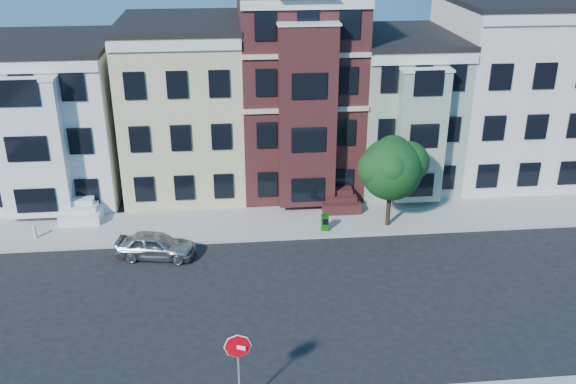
{
  "coord_description": "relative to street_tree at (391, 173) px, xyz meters",
  "views": [
    {
      "loc": [
        -4.37,
        -24.08,
        16.21
      ],
      "look_at": [
        -1.73,
        2.91,
        4.2
      ],
      "focal_mm": 40.0,
      "sensor_mm": 36.0,
      "label": 1
    }
  ],
  "objects": [
    {
      "name": "house_cream",
      "position": [
        9.28,
        7.48,
        2.26
      ],
      "size": [
        8.0,
        9.0,
        11.0
      ],
      "primitive_type": "cube",
      "color": "silver",
      "rests_on": "ground"
    },
    {
      "name": "fire_hydrant",
      "position": [
        -19.03,
        0.28,
        -2.8
      ],
      "size": [
        0.27,
        0.27,
        0.58
      ],
      "primitive_type": "cylinder",
      "rotation": [
        0.0,
        0.0,
        -0.37
      ],
      "color": "beige",
      "rests_on": "far_sidewalk"
    },
    {
      "name": "stop_sign",
      "position": [
        -8.56,
        -13.43,
        -1.36
      ],
      "size": [
        0.94,
        0.47,
        3.46
      ],
      "primitive_type": null,
      "rotation": [
        0.0,
        0.0,
        -0.37
      ],
      "color": "#BD000B",
      "rests_on": "near_sidewalk"
    },
    {
      "name": "ground",
      "position": [
        -4.22,
        -7.02,
        -3.24
      ],
      "size": [
        120.0,
        120.0,
        0.0
      ],
      "primitive_type": "plane",
      "color": "black"
    },
    {
      "name": "newspaper_box",
      "position": [
        -3.55,
        -0.29,
        -2.63
      ],
      "size": [
        0.46,
        0.43,
        0.91
      ],
      "primitive_type": "cube",
      "rotation": [
        0.0,
        0.0,
        -0.16
      ],
      "color": "#0C580C",
      "rests_on": "far_sidewalk"
    },
    {
      "name": "house_yellow",
      "position": [
        -11.22,
        7.48,
        1.76
      ],
      "size": [
        7.0,
        9.0,
        10.0
      ],
      "primitive_type": "cube",
      "color": "beige",
      "rests_on": "ground"
    },
    {
      "name": "street_tree",
      "position": [
        0.0,
        0.0,
        0.0
      ],
      "size": [
        6.43,
        6.43,
        6.17
      ],
      "primitive_type": null,
      "rotation": [
        0.0,
        0.0,
        -0.24
      ],
      "color": "#184A19",
      "rests_on": "far_sidewalk"
    },
    {
      "name": "house_brown",
      "position": [
        -4.22,
        7.48,
        2.76
      ],
      "size": [
        7.0,
        9.0,
        12.0
      ],
      "primitive_type": "cube",
      "color": "#3F1A19",
      "rests_on": "ground"
    },
    {
      "name": "house_white",
      "position": [
        -19.22,
        7.48,
        1.26
      ],
      "size": [
        8.0,
        9.0,
        9.0
      ],
      "primitive_type": "cube",
      "color": "white",
      "rests_on": "ground"
    },
    {
      "name": "parked_car",
      "position": [
        -12.47,
        -2.15,
        -2.56
      ],
      "size": [
        4.2,
        2.29,
        1.35
      ],
      "primitive_type": "imported",
      "rotation": [
        0.0,
        0.0,
        1.39
      ],
      "color": "#9B9EA3",
      "rests_on": "ground"
    },
    {
      "name": "far_sidewalk",
      "position": [
        -4.22,
        0.98,
        -3.16
      ],
      "size": [
        60.0,
        4.0,
        0.15
      ],
      "primitive_type": "cube",
      "color": "#9E9B93",
      "rests_on": "ground"
    },
    {
      "name": "house_green",
      "position": [
        2.28,
        7.48,
        1.26
      ],
      "size": [
        6.0,
        9.0,
        9.0
      ],
      "primitive_type": "cube",
      "color": "#94A48C",
      "rests_on": "ground"
    }
  ]
}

